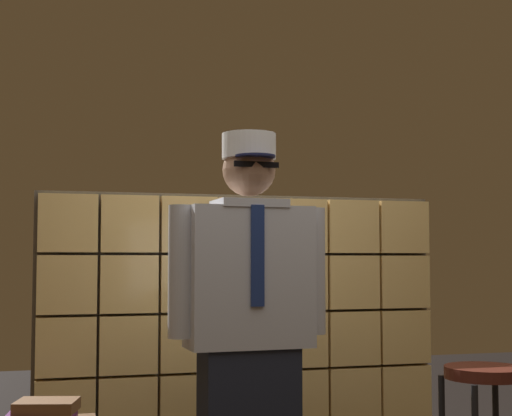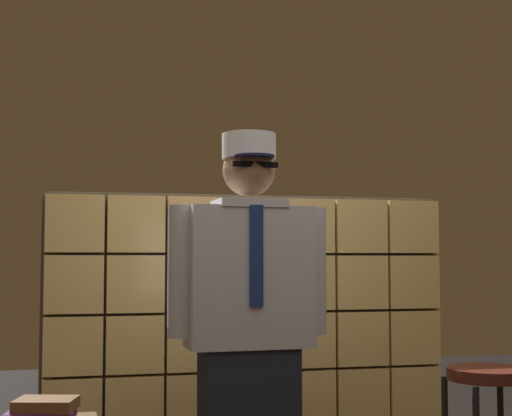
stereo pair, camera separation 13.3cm
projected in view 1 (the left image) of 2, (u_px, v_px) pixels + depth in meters
The scene contains 4 objects.
glass_block_wall at pixel (245, 341), 4.04m from camera, with size 2.19×0.10×1.57m.
standing_person at pixel (249, 330), 3.17m from camera, with size 0.69×0.30×1.74m.
bar_stool at pixel (486, 412), 3.18m from camera, with size 0.34×0.34×0.75m.
book_stack at pixel (44, 414), 2.84m from camera, with size 0.28×0.22×0.11m.
Camera 1 is at (-1.03, -2.64, 1.20)m, focal length 53.07 mm.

